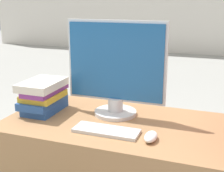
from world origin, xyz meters
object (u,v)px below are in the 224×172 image
at_px(keyboard, 106,131).
at_px(mouse, 151,137).
at_px(monitor, 116,69).
at_px(book_stack, 44,96).

height_order(keyboard, mouse, mouse).
xyz_separation_m(monitor, book_stack, (-0.39, -0.10, -0.16)).
bearing_deg(mouse, book_stack, 166.04).
xyz_separation_m(mouse, book_stack, (-0.65, 0.16, 0.07)).
xyz_separation_m(keyboard, book_stack, (-0.43, 0.15, 0.08)).
distance_m(keyboard, book_stack, 0.46).
xyz_separation_m(monitor, keyboard, (0.04, -0.24, -0.24)).
bearing_deg(monitor, keyboard, -80.84).
relative_size(monitor, mouse, 5.05).
relative_size(keyboard, mouse, 2.93).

